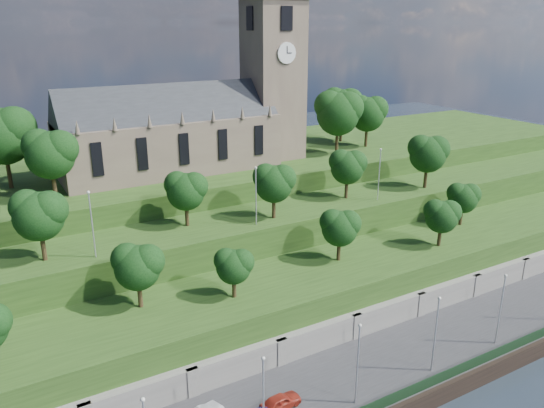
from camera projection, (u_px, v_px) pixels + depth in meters
promenade at (349, 384)px, 54.72m from camera, size 160.00×12.00×2.00m
fence at (385, 402)px, 49.77m from camera, size 160.00×0.10×1.20m
retaining_wall at (316, 343)px, 59.14m from camera, size 160.00×2.10×5.00m
embankment_lower at (288, 307)px, 63.60m from camera, size 160.00×12.00×8.00m
embankment_upper at (246, 259)px, 71.97m from camera, size 160.00×10.00×12.00m
hilltop at (189, 205)px, 88.72m from camera, size 160.00×32.00×15.00m
church at (198, 118)px, 80.93m from camera, size 38.60×12.35×27.60m
trees_lower at (293, 241)px, 61.31m from camera, size 67.33×8.56×7.15m
trees_upper at (279, 176)px, 69.71m from camera, size 61.32×8.16×8.32m
trees_hilltop at (200, 123)px, 80.02m from camera, size 74.76×16.40×11.27m
lamp_posts_promenade at (358, 359)px, 48.99m from camera, size 60.36×0.36×8.63m
lamp_posts_upper at (256, 191)px, 66.14m from camera, size 40.36×0.36×7.63m
car_left at (280, 401)px, 49.67m from camera, size 4.33×2.11×1.42m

